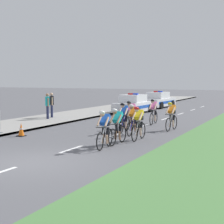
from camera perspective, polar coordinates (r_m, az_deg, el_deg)
ground_plane at (r=12.32m, az=-12.73°, el=-7.74°), size 160.00×160.00×0.00m
sidewalk_slab at (r=27.46m, az=-5.35°, el=-0.37°), size 4.09×60.00×0.12m
kerb_edge at (r=26.50m, az=-1.71°, el=-0.55°), size 0.16×60.00×0.13m
lane_markings_centre at (r=23.28m, az=6.87°, el=-1.54°), size 0.14×29.60×0.01m
cyclist_lead at (r=14.23m, az=-1.18°, el=-2.65°), size 0.45×1.72×1.56m
cyclist_second at (r=15.17m, az=0.84°, el=-2.16°), size 0.42×1.72×1.56m
cyclist_third at (r=16.22m, az=4.20°, el=-1.69°), size 0.42×1.72×1.56m
cyclist_fourth at (r=17.67m, az=3.35°, el=-1.11°), size 0.42×1.72×1.56m
cyclist_fifth at (r=18.54m, az=1.91°, el=-0.81°), size 0.45×1.72×1.56m
cyclist_sixth at (r=19.46m, az=9.33°, el=-0.59°), size 0.43×1.72×1.56m
cyclist_seventh at (r=20.09m, az=3.03°, el=-0.34°), size 0.44×1.72×1.56m
cyclist_eighth at (r=21.96m, az=6.56°, el=0.11°), size 0.44×1.72×1.56m
police_car_nearest at (r=29.05m, az=3.39°, el=1.17°), size 2.10×4.45×1.59m
police_car_second at (r=34.82m, az=7.29°, el=1.82°), size 2.31×4.54×1.59m
traffic_cone_near at (r=17.87m, az=-14.09°, el=-2.73°), size 0.36×0.36×0.64m
spectator_closest at (r=24.10m, az=-10.11°, el=1.22°), size 0.44×0.41×1.68m
spectator_middle at (r=25.00m, az=-9.47°, el=1.38°), size 0.43×0.42×1.68m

